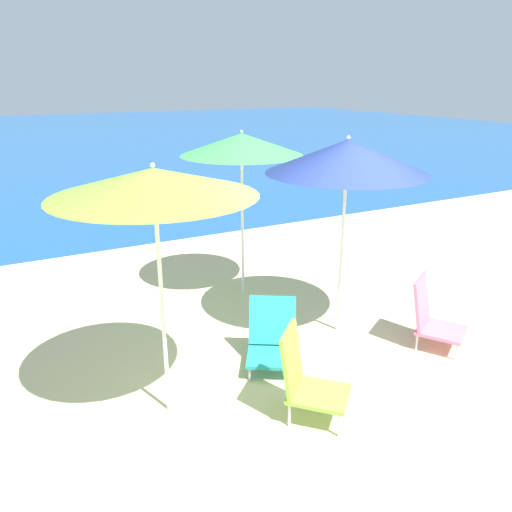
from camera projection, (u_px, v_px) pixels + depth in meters
ground_plane at (383, 393)px, 4.85m from camera, size 60.00×60.00×0.00m
sea_water at (51, 138)px, 26.18m from camera, size 60.00×40.00×0.01m
beach_umbrella_green at (242, 145)px, 6.44m from camera, size 1.61×1.61×2.26m
beach_umbrella_navy at (347, 157)px, 5.38m from camera, size 1.79×1.79×2.31m
beach_umbrella_lime at (154, 183)px, 3.90m from camera, size 1.67×1.67×2.27m
beach_chair_pink at (431, 315)px, 5.62m from camera, size 0.70×0.73×0.79m
beach_chair_teal at (272, 338)px, 5.26m from camera, size 0.75×0.79×0.70m
beach_chair_lime at (305, 377)px, 4.39m from camera, size 0.72×0.72×0.85m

